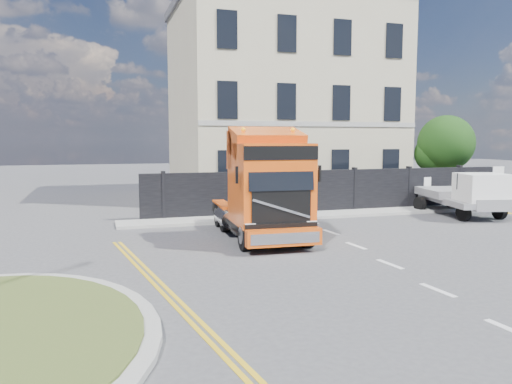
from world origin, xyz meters
name	(u,v)px	position (x,y,z in m)	size (l,w,h in m)	color
ground	(284,269)	(0.00, 0.00, 0.00)	(120.00, 120.00, 0.00)	#424244
hoarding_fence	(346,191)	(6.55, 9.00, 1.00)	(18.80, 0.25, 2.00)	black
georgian_building	(280,100)	(6.00, 16.50, 5.77)	(12.30, 10.30, 12.80)	#B5B090
tree	(443,146)	(14.38, 12.10, 3.05)	(3.20, 3.20, 4.80)	#382619
pavement_far	(344,214)	(6.00, 8.10, 0.06)	(20.00, 1.60, 0.12)	#969691
truck	(265,192)	(0.73, 3.69, 1.66)	(2.63, 6.31, 3.71)	black
flatbed_pickup	(473,194)	(10.88, 5.55, 1.07)	(2.92, 5.09, 1.98)	slate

